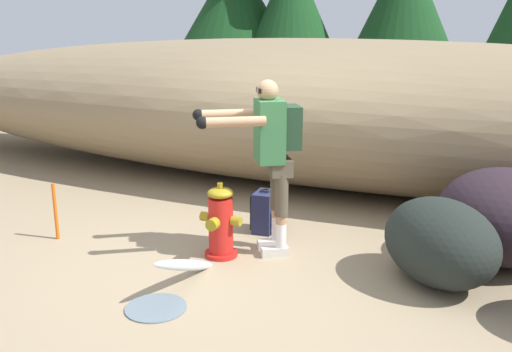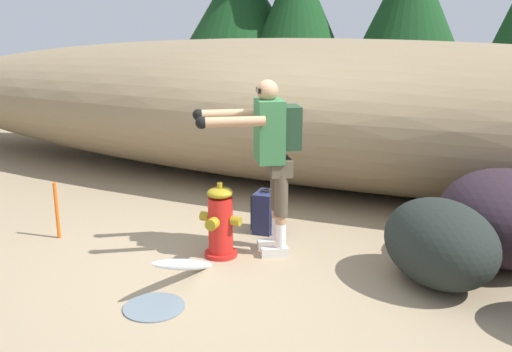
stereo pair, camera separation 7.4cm
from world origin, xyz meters
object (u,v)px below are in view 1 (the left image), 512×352
Objects in this scene: fire_hydrant at (221,223)px; survey_stake at (56,211)px; boulder_large at (440,242)px; boulder_mid at (505,216)px; utility_worker at (271,146)px; spare_backpack at (265,212)px.

fire_hydrant reaches higher than survey_stake.
fire_hydrant is at bearing -173.53° from boulder_large.
survey_stake is (-3.75, -0.50, -0.07)m from boulder_large.
boulder_large reaches higher than fire_hydrant.
fire_hydrant is 0.58× the size of boulder_mid.
boulder_mid is at bearing 15.86° from survey_stake.
boulder_mid is at bearing 20.58° from fire_hydrant.
boulder_mid reaches higher than boulder_large.
boulder_mid reaches higher than fire_hydrant.
boulder_mid is (2.08, 0.66, -0.62)m from utility_worker.
utility_worker is 3.58× the size of spare_backpack.
fire_hydrant is at bearing 8.84° from survey_stake.
fire_hydrant reaches higher than spare_backpack.
survey_stake is at bearing -172.42° from boulder_large.
boulder_mid is 2.11× the size of survey_stake.
fire_hydrant is at bearing -102.78° from spare_backpack.
boulder_large is 3.79m from survey_stake.
boulder_large is 1.88× the size of survey_stake.
survey_stake is at bearing -153.74° from spare_backpack.
fire_hydrant is 1.79m from survey_stake.
boulder_mid reaches higher than spare_backpack.
boulder_large is (1.99, 0.23, 0.04)m from fire_hydrant.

